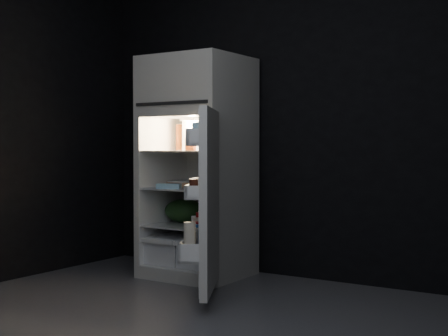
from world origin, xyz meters
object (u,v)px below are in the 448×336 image
Objects in this scene: egg_carton at (208,184)px; fridge_door at (205,203)px; refrigerator at (199,159)px; milk_jug at (195,136)px; yogurt_tray at (210,224)px.

fridge_door is at bearing -42.63° from egg_carton.
egg_carton is at bearing -24.38° from refrigerator.
egg_carton is (0.12, -0.06, -0.19)m from refrigerator.
refrigerator reaches higher than fridge_door.
milk_jug is 1.02× the size of yogurt_tray.
milk_jug is at bearing 130.46° from yogurt_tray.
fridge_door is (0.55, -0.71, -0.28)m from refrigerator.
refrigerator is at bearing 169.83° from egg_carton.
fridge_door is at bearing -79.56° from yogurt_tray.
yogurt_tray is at bearing -31.51° from refrigerator.
egg_carton is at bearing -13.69° from milk_jug.
egg_carton is at bearing 116.16° from yogurt_tray.
fridge_door reaches higher than milk_jug.
milk_jug is 0.43m from egg_carton.
fridge_door is 1.05m from milk_jug.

